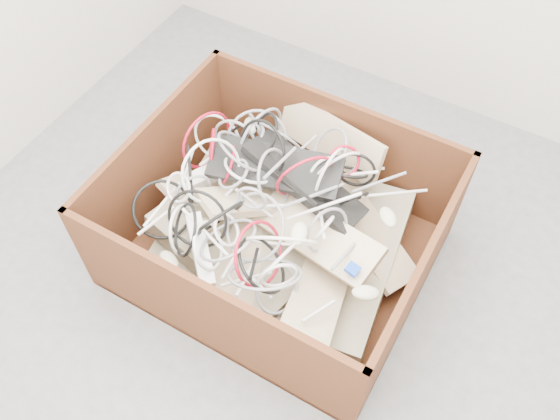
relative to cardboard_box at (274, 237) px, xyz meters
The scene contains 9 objects.
ground 0.35m from the cardboard_box, 58.97° to the right, with size 3.00×3.00×0.00m, color #515154.
room_shell 1.16m from the cardboard_box, 58.97° to the right, with size 3.04×3.04×2.50m.
cardboard_box is the anchor object (origin of this frame).
keyboard_pile 0.15m from the cardboard_box, 47.23° to the left, with size 1.07×0.97×0.39m.
mice_scatter 0.23m from the cardboard_box, 61.30° to the right, with size 0.85×0.71×0.22m.
power_strip_left 0.34m from the cardboard_box, 167.57° to the left, with size 0.33×0.06×0.04m, color white.
power_strip_right 0.37m from the cardboard_box, 114.88° to the right, with size 0.28×0.06×0.04m, color white.
vga_plug 0.46m from the cardboard_box, 16.85° to the right, with size 0.04×0.04×0.02m, color #0C38BE.
cable_tangle 0.27m from the cardboard_box, behind, with size 1.03×0.86×0.46m.
Camera 1 is at (0.51, -0.86, 2.13)m, focal length 38.52 mm.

